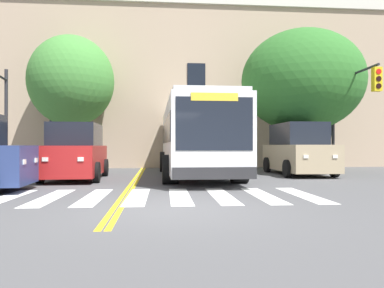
# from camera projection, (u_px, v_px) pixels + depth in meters

# --- Properties ---
(ground_plane) EXTENTS (120.00, 120.00, 0.00)m
(ground_plane) POSITION_uv_depth(u_px,v_px,m) (173.00, 210.00, 7.92)
(ground_plane) COLOR #4C4C4F
(crosswalk) EXTENTS (8.50, 3.50, 0.01)m
(crosswalk) POSITION_uv_depth(u_px,v_px,m) (159.00, 196.00, 9.97)
(crosswalk) COLOR white
(crosswalk) RESTS_ON ground
(lane_line_yellow_inner) EXTENTS (0.12, 36.00, 0.01)m
(lane_line_yellow_inner) POSITION_uv_depth(u_px,v_px,m) (143.00, 167.00, 23.83)
(lane_line_yellow_inner) COLOR gold
(lane_line_yellow_inner) RESTS_ON ground
(lane_line_yellow_outer) EXTENTS (0.12, 36.00, 0.01)m
(lane_line_yellow_outer) POSITION_uv_depth(u_px,v_px,m) (145.00, 167.00, 23.84)
(lane_line_yellow_outer) COLOR gold
(lane_line_yellow_outer) RESTS_ON ground
(city_bus) EXTENTS (3.09, 11.52, 3.19)m
(city_bus) POSITION_uv_depth(u_px,v_px,m) (195.00, 137.00, 16.82)
(city_bus) COLOR white
(city_bus) RESTS_ON ground
(car_red_near_lane) EXTENTS (2.32, 4.82, 2.23)m
(car_red_near_lane) POSITION_uv_depth(u_px,v_px,m) (76.00, 153.00, 14.99)
(car_red_near_lane) COLOR #AD1E1E
(car_red_near_lane) RESTS_ON ground
(car_tan_far_lane) EXTENTS (2.33, 5.06, 2.39)m
(car_tan_far_lane) POSITION_uv_depth(u_px,v_px,m) (298.00, 150.00, 17.51)
(car_tan_far_lane) COLOR tan
(car_tan_far_lane) RESTS_ON ground
(car_grey_behind_bus) EXTENTS (2.22, 4.30, 1.79)m
(car_grey_behind_bus) POSITION_uv_depth(u_px,v_px,m) (176.00, 153.00, 27.55)
(car_grey_behind_bus) COLOR slate
(car_grey_behind_bus) RESTS_ON ground
(traffic_light_near_corner) EXTENTS (0.38, 4.41, 5.30)m
(traffic_light_near_corner) POSITION_uv_depth(u_px,v_px,m) (350.00, 100.00, 17.88)
(traffic_light_near_corner) COLOR #28282D
(traffic_light_near_corner) RESTS_ON ground
(street_tree_curbside_large) EXTENTS (8.03, 7.69, 7.50)m
(street_tree_curbside_large) POSITION_uv_depth(u_px,v_px,m) (302.00, 81.00, 19.81)
(street_tree_curbside_large) COLOR brown
(street_tree_curbside_large) RESTS_ON ground
(street_tree_curbside_small) EXTENTS (5.11, 5.19, 7.37)m
(street_tree_curbside_small) POSITION_uv_depth(u_px,v_px,m) (71.00, 82.00, 20.44)
(street_tree_curbside_small) COLOR brown
(street_tree_curbside_small) RESTS_ON ground
(building_facade) EXTENTS (40.72, 9.25, 10.72)m
(building_facade) POSITION_uv_depth(u_px,v_px,m) (190.00, 91.00, 27.35)
(building_facade) COLOR tan
(building_facade) RESTS_ON ground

